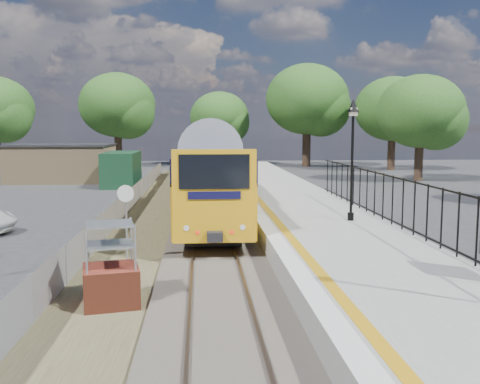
{
  "coord_description": "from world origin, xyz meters",
  "views": [
    {
      "loc": [
        -0.45,
        -13.84,
        4.38
      ],
      "look_at": [
        1.06,
        6.26,
        2.0
      ],
      "focal_mm": 40.0,
      "sensor_mm": 36.0,
      "label": 1
    }
  ],
  "objects": [
    {
      "name": "ground",
      "position": [
        0.0,
        0.0,
        0.0
      ],
      "size": [
        120.0,
        120.0,
        0.0
      ],
      "primitive_type": "plane",
      "color": "#2D2D30",
      "rests_on": "ground"
    },
    {
      "name": "track_bed",
      "position": [
        -0.47,
        9.67,
        0.09
      ],
      "size": [
        5.9,
        80.0,
        0.29
      ],
      "color": "#473F38",
      "rests_on": "ground"
    },
    {
      "name": "platform",
      "position": [
        4.2,
        8.0,
        0.45
      ],
      "size": [
        5.0,
        70.0,
        0.9
      ],
      "primitive_type": "cube",
      "color": "gray",
      "rests_on": "ground"
    },
    {
      "name": "platform_edge",
      "position": [
        2.14,
        8.0,
        0.9
      ],
      "size": [
        0.9,
        70.0,
        0.01
      ],
      "color": "silver",
      "rests_on": "platform"
    },
    {
      "name": "victorian_lamp_north",
      "position": [
        5.3,
        6.0,
        4.3
      ],
      "size": [
        0.44,
        0.44,
        4.6
      ],
      "color": "black",
      "rests_on": "platform"
    },
    {
      "name": "palisade_fence",
      "position": [
        6.55,
        2.24,
        1.84
      ],
      "size": [
        0.12,
        26.0,
        2.0
      ],
      "color": "black",
      "rests_on": "platform"
    },
    {
      "name": "wire_fence",
      "position": [
        -4.2,
        12.0,
        0.6
      ],
      "size": [
        0.06,
        52.0,
        1.2
      ],
      "color": "#999EA3",
      "rests_on": "ground"
    },
    {
      "name": "outbuilding",
      "position": [
        -10.91,
        31.21,
        1.52
      ],
      "size": [
        10.8,
        10.1,
        3.12
      ],
      "color": "tan",
      "rests_on": "ground"
    },
    {
      "name": "tree_line",
      "position": [
        1.4,
        42.0,
        6.61
      ],
      "size": [
        56.8,
        43.8,
        11.88
      ],
      "color": "#332319",
      "rests_on": "ground"
    },
    {
      "name": "train",
      "position": [
        0.0,
        23.51,
        2.34
      ],
      "size": [
        2.82,
        40.83,
        3.51
      ],
      "color": "orange",
      "rests_on": "ground"
    },
    {
      "name": "brick_plinth",
      "position": [
        -2.67,
        -0.81,
        1.02
      ],
      "size": [
        1.56,
        1.56,
        2.13
      ],
      "rotation": [
        0.0,
        0.0,
        0.21
      ],
      "color": "brown",
      "rests_on": "ground"
    },
    {
      "name": "speed_sign",
      "position": [
        -2.78,
        2.95,
        1.78
      ],
      "size": [
        0.53,
        0.13,
        2.65
      ],
      "rotation": [
        0.0,
        0.0,
        -0.15
      ],
      "color": "#999EA3",
      "rests_on": "ground"
    }
  ]
}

